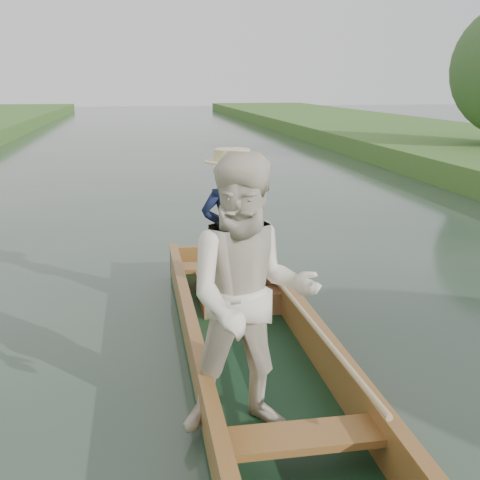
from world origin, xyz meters
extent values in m
plane|color=#283D30|center=(0.00, 0.00, 0.00)|extent=(120.00, 120.00, 0.00)
cube|color=#13321B|center=(0.00, 0.00, 0.04)|extent=(1.10, 5.00, 0.08)
cube|color=brown|center=(-0.51, 0.00, 0.24)|extent=(0.08, 5.00, 0.32)
cube|color=brown|center=(0.51, 0.00, 0.24)|extent=(0.08, 5.00, 0.32)
cube|color=brown|center=(0.00, 2.46, 0.24)|extent=(1.10, 0.08, 0.32)
cube|color=brown|center=(-0.51, 0.00, 0.42)|extent=(0.10, 5.00, 0.04)
cube|color=brown|center=(0.51, 0.00, 0.42)|extent=(0.10, 5.00, 0.04)
cube|color=brown|center=(0.00, 1.90, 0.30)|extent=(0.94, 0.30, 0.05)
cube|color=brown|center=(0.00, -1.60, 0.30)|extent=(0.94, 0.30, 0.05)
imported|color=#101632|center=(-0.02, 0.92, 0.89)|extent=(0.65, 0.48, 1.63)
cylinder|color=beige|center=(-0.02, 0.92, 1.67)|extent=(0.52, 0.52, 0.12)
imported|color=beige|center=(-0.23, -1.10, 1.01)|extent=(0.95, 0.76, 1.87)
cube|color=#A35434|center=(0.11, 1.32, 0.19)|extent=(0.85, 0.90, 0.22)
sphere|color=#A27A55|center=(0.37, 1.22, 0.40)|extent=(0.18, 0.18, 0.18)
sphere|color=#A27A55|center=(0.37, 1.21, 0.54)|extent=(0.14, 0.14, 0.14)
sphere|color=#A27A55|center=(0.32, 1.21, 0.59)|extent=(0.05, 0.05, 0.05)
sphere|color=#A27A55|center=(0.42, 1.21, 0.59)|extent=(0.05, 0.05, 0.05)
sphere|color=#A27A55|center=(0.37, 1.15, 0.52)|extent=(0.05, 0.05, 0.05)
sphere|color=#A27A55|center=(0.29, 1.20, 0.43)|extent=(0.06, 0.06, 0.06)
sphere|color=#A27A55|center=(0.45, 1.20, 0.43)|extent=(0.06, 0.06, 0.06)
sphere|color=#A27A55|center=(0.32, 1.19, 0.32)|extent=(0.07, 0.07, 0.07)
sphere|color=#A27A55|center=(0.41, 1.19, 0.32)|extent=(0.07, 0.07, 0.07)
cylinder|color=silver|center=(-0.12, 1.90, 0.33)|extent=(0.07, 0.07, 0.01)
cylinder|color=silver|center=(-0.12, 1.90, 0.37)|extent=(0.01, 0.01, 0.08)
ellipsoid|color=silver|center=(-0.12, 1.90, 0.43)|extent=(0.09, 0.09, 0.05)
cylinder|color=tan|center=(0.43, 0.17, 0.46)|extent=(0.04, 4.02, 0.18)
camera|label=1|loc=(-0.91, -4.66, 2.35)|focal=45.00mm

